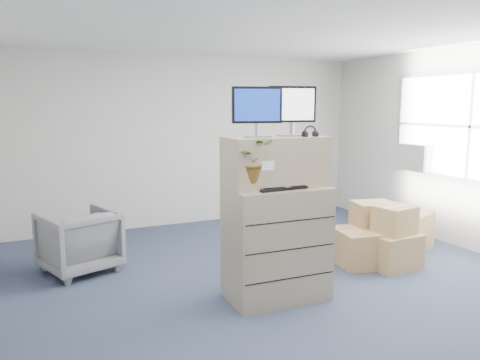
% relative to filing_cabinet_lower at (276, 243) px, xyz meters
% --- Properties ---
extents(ground, '(7.00, 7.00, 0.00)m').
position_rel_filing_cabinet_lower_xyz_m(ground, '(0.23, -0.11, -0.59)').
color(ground, '#272F46').
rests_on(ground, ground).
extents(wall_back, '(6.00, 0.02, 2.80)m').
position_rel_filing_cabinet_lower_xyz_m(wall_back, '(0.23, 3.40, 0.81)').
color(wall_back, '#B9B8AF').
rests_on(wall_back, ground).
extents(window, '(0.07, 2.72, 1.52)m').
position_rel_filing_cabinet_lower_xyz_m(window, '(3.19, 0.39, 1.11)').
color(window, gray).
rests_on(window, wall_right).
extents(ac_unit, '(0.24, 0.60, 0.40)m').
position_rel_filing_cabinet_lower_xyz_m(ac_unit, '(3.10, 1.29, 0.61)').
color(ac_unit, beige).
rests_on(ac_unit, wall_right).
extents(filing_cabinet_lower, '(1.02, 0.64, 1.17)m').
position_rel_filing_cabinet_lower_xyz_m(filing_cabinet_lower, '(0.00, 0.00, 0.00)').
color(filing_cabinet_lower, tan).
rests_on(filing_cabinet_lower, ground).
extents(filing_cabinet_upper, '(1.02, 0.53, 0.50)m').
position_rel_filing_cabinet_lower_xyz_m(filing_cabinet_upper, '(0.00, 0.06, 0.84)').
color(filing_cabinet_upper, tan).
rests_on(filing_cabinet_upper, filing_cabinet_lower).
extents(monitor_left, '(0.49, 0.25, 0.49)m').
position_rel_filing_cabinet_lower_xyz_m(monitor_left, '(-0.21, 0.05, 1.37)').
color(monitor_left, '#99999E').
rests_on(monitor_left, filing_cabinet_upper).
extents(monitor_right, '(0.51, 0.23, 0.50)m').
position_rel_filing_cabinet_lower_xyz_m(monitor_right, '(0.19, 0.05, 1.37)').
color(monitor_right, '#99999E').
rests_on(monitor_right, filing_cabinet_upper).
extents(headphones, '(0.15, 0.02, 0.15)m').
position_rel_filing_cabinet_lower_xyz_m(headphones, '(0.31, -0.10, 1.13)').
color(headphones, black).
rests_on(headphones, filing_cabinet_upper).
extents(keyboard, '(0.53, 0.25, 0.03)m').
position_rel_filing_cabinet_lower_xyz_m(keyboard, '(-0.03, -0.11, 0.60)').
color(keyboard, black).
rests_on(keyboard, filing_cabinet_lower).
extents(mouse, '(0.13, 0.09, 0.04)m').
position_rel_filing_cabinet_lower_xyz_m(mouse, '(0.32, -0.11, 0.61)').
color(mouse, silver).
rests_on(mouse, filing_cabinet_lower).
extents(water_bottle, '(0.09, 0.09, 0.31)m').
position_rel_filing_cabinet_lower_xyz_m(water_bottle, '(0.12, 0.06, 0.74)').
color(water_bottle, gray).
rests_on(water_bottle, filing_cabinet_lower).
extents(phone_dock, '(0.07, 0.06, 0.14)m').
position_rel_filing_cabinet_lower_xyz_m(phone_dock, '(-0.01, 0.01, 0.64)').
color(phone_dock, silver).
rests_on(phone_dock, filing_cabinet_lower).
extents(external_drive, '(0.29, 0.25, 0.07)m').
position_rel_filing_cabinet_lower_xyz_m(external_drive, '(0.36, 0.10, 0.62)').
color(external_drive, black).
rests_on(external_drive, filing_cabinet_lower).
extents(tissue_box, '(0.28, 0.19, 0.10)m').
position_rel_filing_cabinet_lower_xyz_m(tissue_box, '(0.39, 0.07, 0.71)').
color(tissue_box, '#4194DF').
rests_on(tissue_box, external_drive).
extents(potted_plant, '(0.44, 0.47, 0.41)m').
position_rel_filing_cabinet_lower_xyz_m(potted_plant, '(-0.34, -0.09, 0.82)').
color(potted_plant, '#91AD8B').
rests_on(potted_plant, filing_cabinet_lower).
extents(office_chair, '(1.00, 0.97, 0.82)m').
position_rel_filing_cabinet_lower_xyz_m(office_chair, '(-1.78, 1.67, -0.18)').
color(office_chair, '#5D5D62').
rests_on(office_chair, ground).
extents(cardboard_boxes, '(1.73, 1.06, 0.77)m').
position_rel_filing_cabinet_lower_xyz_m(cardboard_boxes, '(1.87, 0.48, -0.29)').
color(cardboard_boxes, '#956F48').
rests_on(cardboard_boxes, ground).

